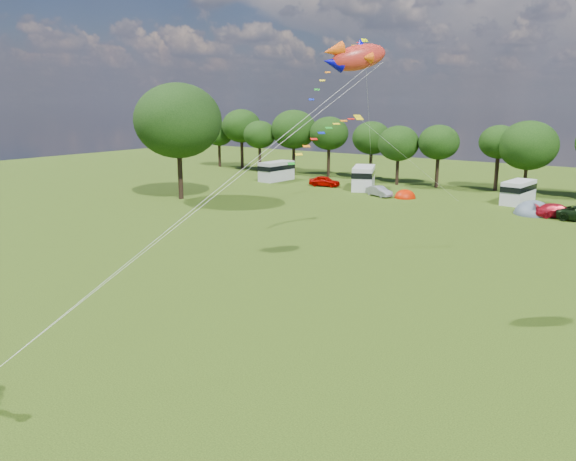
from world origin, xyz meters
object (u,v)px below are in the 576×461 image
Objects in this scene: campervan_a at (276,170)px; campervan_c at (518,191)px; tent_greyblue at (533,214)px; big_tree at (178,121)px; car_b at (379,191)px; car_a at (325,181)px; fish_kite at (354,57)px; tent_orange at (405,198)px; campervan_b at (364,177)px; car_c at (559,211)px.

campervan_a is 1.05× the size of campervan_c.
campervan_c is 6.28m from tent_greyblue.
big_tree is 39.20m from campervan_c.
car_a is at bearing 95.53° from car_b.
fish_kite is at bearing -94.37° from tent_greyblue.
car_a is at bearing 65.24° from big_tree.
big_tree reaches higher than tent_orange.
tent_greyblue reaches higher than tent_orange.
car_a is 46.12m from fish_kite.
fish_kite is (12.15, -34.57, 13.46)m from tent_orange.
car_b is 15.57m from campervan_c.
tent_greyblue is (17.69, -0.74, -0.59)m from car_b.
campervan_c is (14.83, 4.69, 0.77)m from car_b.
big_tree is 3.75× the size of fish_kite.
campervan_b is at bearing 54.06° from big_tree.
campervan_b is at bearing 157.28° from tent_orange.
tent_orange is at bearing 37.34° from big_tree.
fish_kite reaches higher than tent_orange.
tent_greyblue is (21.89, -4.53, -1.57)m from campervan_b.
fish_kite reaches higher than car_c.
big_tree is 2.97× the size of car_c.
campervan_a is 1.61× the size of fish_kite.
campervan_b is at bearing 64.47° from fish_kite.
tent_greyblue is at bearing -106.81° from car_a.
big_tree is at bearing -176.73° from campervan_a.
campervan_b is (14.06, 0.18, 0.12)m from campervan_a.
fish_kite is (33.19, -18.52, 4.46)m from big_tree.
car_a is 1.03× the size of tent_greyblue.
fish_kite is at bearing -70.63° from tent_orange.
car_a is at bearing 71.23° from fish_kite.
fish_kite is (-2.53, -33.05, 13.46)m from tent_greyblue.
tent_greyblue reaches higher than car_c.
campervan_b reaches higher than car_a.
campervan_b is 19.05m from campervan_c.
car_c is 17.22m from tent_orange.
car_a is at bearing 170.29° from tent_orange.
tent_orange is (-11.82, -3.91, -1.36)m from campervan_c.
tent_greyblue is at bearing -125.53° from campervan_b.
car_c is 38.67m from campervan_a.
car_a is 5.57m from campervan_b.
tent_orange is at bearing 113.71° from campervan_c.
campervan_c is at bearing -49.92° from car_b.
tent_orange is 39.04m from fish_kite.
car_b is at bearing 112.94° from campervan_c.
fish_kite is at bearing 146.87° from car_c.
car_c is at bearing 20.46° from big_tree.
tent_greyblue is at bearing -146.79° from campervan_c.
campervan_c is 1.98× the size of tent_orange.
big_tree is 41.57m from car_c.
campervan_a reaches higher than campervan_c.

